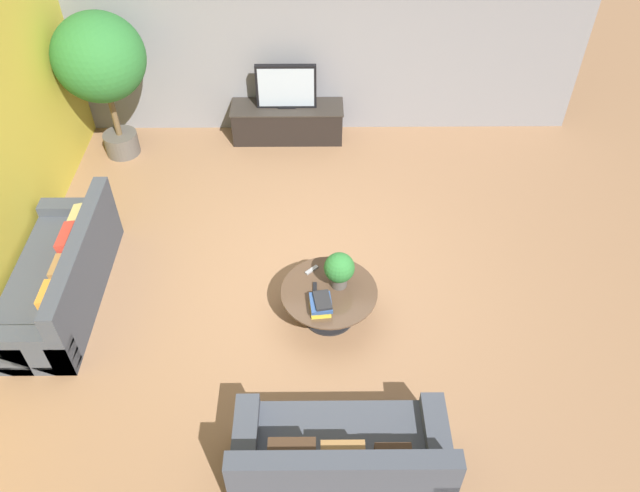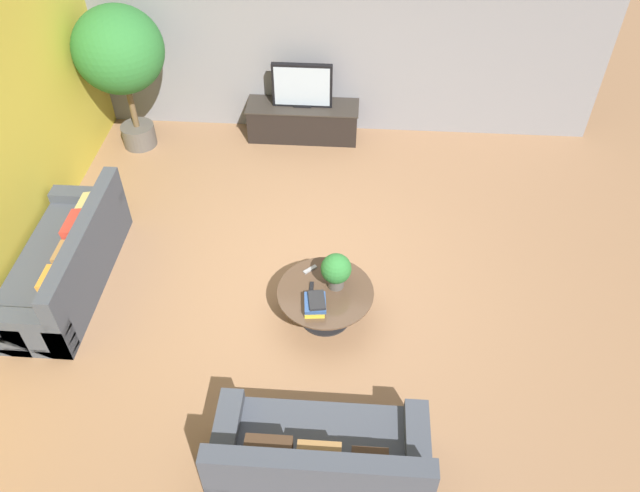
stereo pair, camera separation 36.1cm
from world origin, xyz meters
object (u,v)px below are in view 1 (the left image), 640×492
Objects in this scene: couch_by_wall at (62,278)px; couch_near_entry at (341,459)px; television at (286,87)px; potted_plant_tabletop at (339,269)px; media_console at (288,122)px; coffee_table at (329,299)px; potted_palm_tall at (100,61)px.

couch_by_wall and couch_near_entry have the same top height.
television is 3.33m from potted_plant_tabletop.
media_console is 0.88× the size of couch_near_entry.
couch_near_entry is at bearing -83.37° from television.
television is at bearing 98.97° from coffee_table.
couch_by_wall is at bearing -35.46° from couch_near_entry.
television is 0.83× the size of coffee_table.
television is 2.39m from potted_palm_tall.
potted_palm_tall is at bearing 179.70° from couch_by_wall.
couch_by_wall is 2.97m from potted_plant_tabletop.
coffee_table is at bearing -87.88° from couch_near_entry.
television is (-0.00, -0.00, 0.55)m from media_console.
couch_near_entry is (2.91, -2.07, -0.00)m from couch_by_wall.
television is 0.46× the size of couch_near_entry.
coffee_table is 0.37m from potted_plant_tabletop.
television is at bearing 100.91° from potted_plant_tabletop.
potted_plant_tabletop reaches higher than media_console.
couch_near_entry reaches higher than media_console.
couch_near_entry is (0.07, -1.76, 0.01)m from coffee_table.
coffee_table is at bearing -81.03° from television.
media_console is 3.82m from couch_by_wall.
potted_palm_tall is at bearing -171.19° from media_console.
media_console is 2.58m from potted_palm_tall.
couch_near_entry is (0.59, -5.11, -0.53)m from television.
coffee_table is 0.50× the size of potted_palm_tall.
potted_plant_tabletop is (2.94, -0.22, 0.34)m from couch_by_wall.
potted_palm_tall is at bearing -171.23° from television.
television is 0.40× the size of couch_by_wall.
couch_near_entry is (0.59, -5.11, 0.02)m from media_console.
potted_plant_tabletop reaches higher than coffee_table.
potted_palm_tall reaches higher than couch_by_wall.
coffee_table is 0.56× the size of couch_near_entry.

